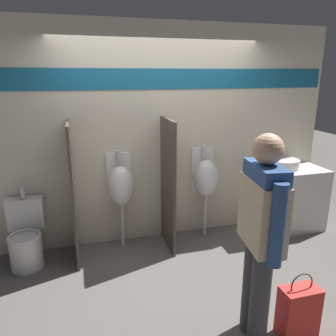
% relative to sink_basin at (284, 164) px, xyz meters
% --- Properties ---
extents(ground_plane, '(16.00, 16.00, 0.00)m').
position_rel_sink_basin_xyz_m(ground_plane, '(-1.68, -0.35, -0.93)').
color(ground_plane, '#5B5651').
extents(display_wall, '(4.56, 0.07, 2.70)m').
position_rel_sink_basin_xyz_m(display_wall, '(-1.68, 0.24, 0.43)').
color(display_wall, beige).
rests_on(display_wall, ground_plane).
extents(sink_counter, '(1.00, 0.54, 0.86)m').
position_rel_sink_basin_xyz_m(sink_counter, '(0.05, -0.05, -0.50)').
color(sink_counter, silver).
rests_on(sink_counter, ground_plane).
extents(sink_basin, '(0.41, 0.41, 0.27)m').
position_rel_sink_basin_xyz_m(sink_basin, '(0.00, 0.00, 0.00)').
color(sink_basin, white).
rests_on(sink_basin, sink_counter).
extents(cell_phone, '(0.07, 0.14, 0.01)m').
position_rel_sink_basin_xyz_m(cell_phone, '(-0.25, -0.16, -0.06)').
color(cell_phone, black).
rests_on(cell_phone, sink_counter).
extents(divider_near_counter, '(0.03, 0.60, 1.60)m').
position_rel_sink_basin_xyz_m(divider_near_counter, '(-2.76, -0.08, -0.13)').
color(divider_near_counter, '#4C4238').
rests_on(divider_near_counter, ground_plane).
extents(divider_mid, '(0.03, 0.60, 1.60)m').
position_rel_sink_basin_xyz_m(divider_mid, '(-1.65, -0.08, -0.13)').
color(divider_mid, '#4C4238').
rests_on(divider_mid, ground_plane).
extents(urinal_near_counter, '(0.32, 0.31, 1.21)m').
position_rel_sink_basin_xyz_m(urinal_near_counter, '(-2.21, 0.07, -0.13)').
color(urinal_near_counter, silver).
rests_on(urinal_near_counter, ground_plane).
extents(urinal_far, '(0.32, 0.31, 1.21)m').
position_rel_sink_basin_xyz_m(urinal_far, '(-1.10, 0.07, -0.13)').
color(urinal_far, silver).
rests_on(urinal_far, ground_plane).
extents(toilet, '(0.40, 0.53, 0.88)m').
position_rel_sink_basin_xyz_m(toilet, '(-3.31, -0.06, -0.61)').
color(toilet, white).
rests_on(toilet, ground_plane).
extents(person_in_vest, '(0.28, 0.59, 1.70)m').
position_rel_sink_basin_xyz_m(person_in_vest, '(-1.38, -1.72, 0.06)').
color(person_in_vest, '#3D3D42').
rests_on(person_in_vest, ground_plane).
extents(shopping_bag, '(0.32, 0.18, 0.58)m').
position_rel_sink_basin_xyz_m(shopping_bag, '(-1.02, -1.80, -0.71)').
color(shopping_bag, red).
rests_on(shopping_bag, ground_plane).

